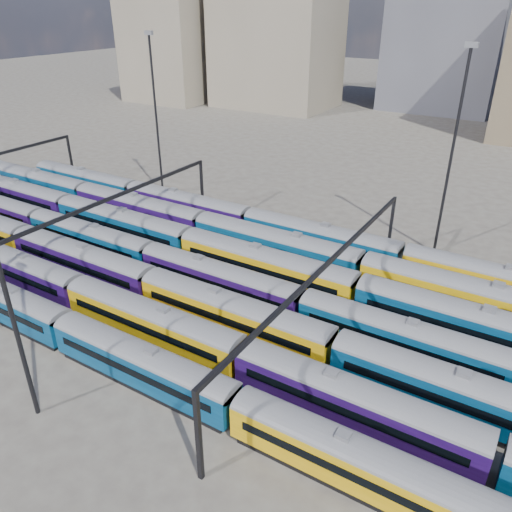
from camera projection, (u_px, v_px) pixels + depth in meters
The scene contains 12 objects.
ground at pixel (239, 304), 54.60m from camera, with size 500.00×500.00×0.00m, color #443E39.
rake_0 at pixel (357, 459), 33.12m from camera, with size 95.69×2.81×4.71m.
rake_1 at pixel (241, 355), 42.64m from camera, with size 121.96×2.97×5.01m.
rake_2 at pixel (82, 258), 58.26m from camera, with size 106.01×3.10×5.23m.
rake_3 at pixel (219, 277), 54.58m from camera, with size 101.15×2.96×4.99m.
rake_4 at pixel (265, 263), 56.91m from camera, with size 111.29×3.26×5.50m.
rake_5 at pixel (362, 266), 56.13m from camera, with size 135.32×3.30×5.57m.
rake_6 at pixel (319, 237), 63.54m from camera, with size 107.16×3.14×5.29m.
gantry_1 at pixel (101, 210), 60.80m from camera, with size 0.35×40.35×8.03m.
gantry_2 at pixel (327, 273), 46.84m from camera, with size 0.35×40.35×8.03m.
mast_1 at pixel (156, 111), 78.82m from camera, with size 1.40×0.50×25.60m.
mast_3 at pixel (453, 148), 59.39m from camera, with size 1.40×0.50×25.60m.
Camera 1 is at (25.74, -38.32, 29.69)m, focal length 35.00 mm.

